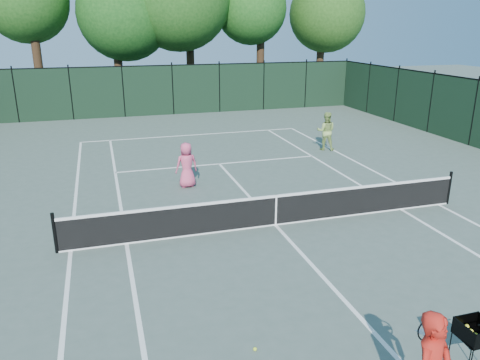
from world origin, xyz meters
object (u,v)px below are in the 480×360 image
object	(u,v)px
player_pink	(187,165)
ball_hopper	(476,331)
player_green	(326,131)
loose_ball_midcourt	(255,349)

from	to	relation	value
player_pink	ball_hopper	size ratio (longest dim) A/B	1.64
player_green	loose_ball_midcourt	bearing A→B (deg)	84.13
loose_ball_midcourt	player_pink	bearing A→B (deg)	86.85
ball_hopper	player_green	bearing A→B (deg)	77.24
player_pink	player_green	size ratio (longest dim) A/B	0.92
player_pink	loose_ball_midcourt	world-z (taller)	player_pink
player_pink	ball_hopper	bearing A→B (deg)	97.07
player_pink	loose_ball_midcourt	distance (m)	8.96
player_green	ball_hopper	xyz separation A→B (m)	(-4.26, -13.67, -0.05)
player_pink	player_green	xyz separation A→B (m)	(6.92, 3.23, 0.07)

